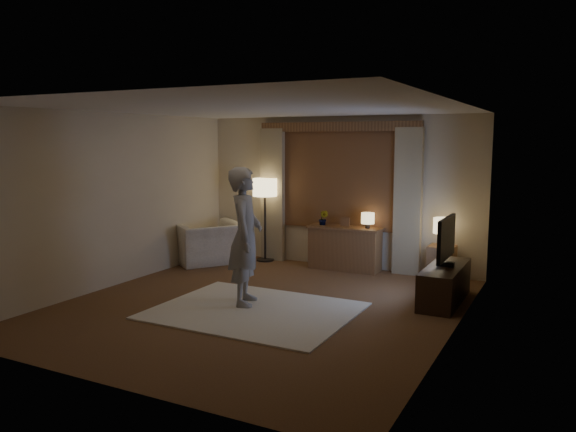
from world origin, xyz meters
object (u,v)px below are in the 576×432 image
Objects in this scene: side_table at (442,264)px; tv_stand at (445,284)px; armchair at (208,243)px; sideboard at (345,249)px; person at (245,236)px.

tv_stand is (0.28, -1.14, -0.03)m from side_table.
side_table reaches higher than tv_stand.
armchair is 2.00× the size of side_table.
armchair is at bearing -164.98° from sideboard.
side_table is 0.31× the size of person.
armchair reaches higher than sideboard.
side_table is at bearing -1.75° from sideboard.
sideboard is 2.14× the size of side_table.
sideboard is at bearing -31.49° from person.
person is at bearing 80.95° from armchair.
sideboard is 2.46m from armchair.
side_table is 0.40× the size of tv_stand.
person reaches higher than sideboard.
sideboard reaches higher than tv_stand.
side_table is at bearing 133.42° from armchair.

